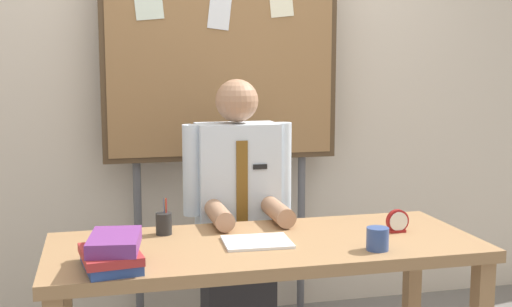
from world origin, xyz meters
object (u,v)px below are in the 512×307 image
object	(u,v)px
person	(238,228)
bulletin_board	(222,58)
desk	(266,262)
coffee_mug	(378,239)
desk_clock	(397,222)
pen_holder	(164,223)
book_stack	(112,252)
open_notebook	(257,242)

from	to	relation	value
person	bulletin_board	distance (m)	0.94
desk	coffee_mug	xyz separation A→B (m)	(0.40, -0.23, 0.13)
desk	desk_clock	bearing A→B (deg)	0.57
desk	pen_holder	world-z (taller)	pen_holder
person	coffee_mug	xyz separation A→B (m)	(0.40, -0.79, 0.13)
book_stack	coffee_mug	bearing A→B (deg)	-0.92
desk_clock	pen_holder	world-z (taller)	pen_holder
open_notebook	coffee_mug	world-z (taller)	coffee_mug
person	desk_clock	distance (m)	0.83
pen_holder	open_notebook	bearing A→B (deg)	-33.17
desk	book_stack	size ratio (longest dim) A/B	5.60
book_stack	desk	bearing A→B (deg)	18.45
desk_clock	pen_holder	distance (m)	1.03
desk	bulletin_board	world-z (taller)	bulletin_board
book_stack	desk_clock	size ratio (longest dim) A/B	3.14
open_notebook	pen_holder	size ratio (longest dim) A/B	1.73
person	pen_holder	size ratio (longest dim) A/B	8.75
desk	desk_clock	distance (m)	0.62
book_stack	open_notebook	xyz separation A→B (m)	(0.59, 0.19, -0.05)
desk_clock	pen_holder	size ratio (longest dim) A/B	0.64
book_stack	coffee_mug	distance (m)	1.04
book_stack	person	bearing A→B (deg)	50.55
bulletin_board	coffee_mug	xyz separation A→B (m)	(0.40, -1.18, -0.72)
open_notebook	pen_holder	distance (m)	0.43
person	desk_clock	world-z (taller)	person
book_stack	desk_clock	distance (m)	1.26
coffee_mug	pen_holder	bearing A→B (deg)	151.18
desk_clock	coffee_mug	size ratio (longest dim) A/B	1.11
desk	person	size ratio (longest dim) A/B	1.29
bulletin_board	desk_clock	world-z (taller)	bulletin_board
open_notebook	desk_clock	size ratio (longest dim) A/B	2.69
desk	pen_holder	bearing A→B (deg)	151.84
coffee_mug	book_stack	bearing A→B (deg)	179.08
bulletin_board	open_notebook	size ratio (longest dim) A/B	7.68
desk	open_notebook	size ratio (longest dim) A/B	6.52
person	coffee_mug	size ratio (longest dim) A/B	15.22
desk_clock	bulletin_board	bearing A→B (deg)	122.67
desk	open_notebook	bearing A→B (deg)	-154.73
person	open_notebook	xyz separation A→B (m)	(-0.04, -0.58, 0.09)
desk	book_stack	xyz separation A→B (m)	(-0.63, -0.21, 0.15)
bulletin_board	open_notebook	xyz separation A→B (m)	(-0.04, -0.97, -0.76)
coffee_mug	pen_holder	distance (m)	0.92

